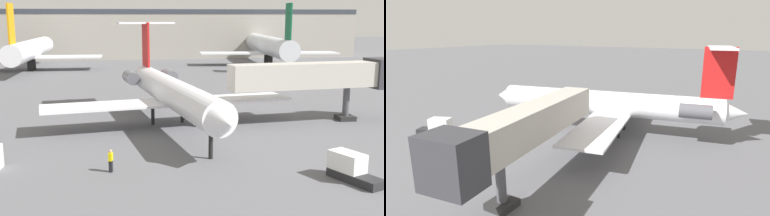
# 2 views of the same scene
# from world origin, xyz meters

# --- Properties ---
(ground_plane) EXTENTS (400.00, 400.00, 0.10)m
(ground_plane) POSITION_xyz_m (0.00, 0.00, -0.05)
(ground_plane) COLOR #5B5B60
(regional_jet) EXTENTS (25.97, 30.23, 10.41)m
(regional_jet) POSITION_xyz_m (3.04, 0.18, 3.64)
(regional_jet) COLOR white
(regional_jet) RESTS_ON ground_plane
(jet_bridge) EXTENTS (18.64, 4.94, 6.63)m
(jet_bridge) POSITION_xyz_m (19.25, -0.04, 4.94)
(jet_bridge) COLOR #B7B2A8
(jet_bridge) RESTS_ON ground_plane
(ground_crew_marshaller) EXTENTS (0.35, 0.45, 1.69)m
(ground_crew_marshaller) POSITION_xyz_m (-2.67, -13.69, 0.86)
(ground_crew_marshaller) COLOR black
(ground_crew_marshaller) RESTS_ON ground_plane
(baggage_tug_lead) EXTENTS (2.82, 4.23, 1.90)m
(baggage_tug_lead) POSITION_xyz_m (13.71, -17.78, 0.84)
(baggage_tug_lead) COLOR #262628
(baggage_tug_lead) RESTS_ON ground_plane
(terminal_building) EXTENTS (123.27, 24.12, 12.96)m
(terminal_building) POSITION_xyz_m (0.00, 88.40, 6.49)
(terminal_building) COLOR #9E998E
(terminal_building) RESTS_ON ground_plane
(parked_airliner_west_end) EXTENTS (28.82, 34.29, 13.34)m
(parked_airliner_west_end) POSITION_xyz_m (-20.76, 54.22, 4.27)
(parked_airliner_west_end) COLOR white
(parked_airliner_west_end) RESTS_ON ground_plane
(parked_airliner_west_mid) EXTENTS (32.02, 37.87, 13.63)m
(parked_airliner_west_mid) POSITION_xyz_m (31.44, 58.12, 4.41)
(parked_airliner_west_mid) COLOR silver
(parked_airliner_west_mid) RESTS_ON ground_plane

